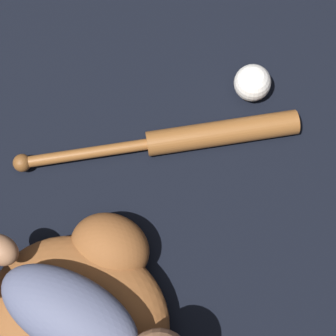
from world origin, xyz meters
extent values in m
plane|color=black|center=(0.00, 0.00, 0.00)|extent=(6.00, 6.00, 0.00)
ellipsoid|color=brown|center=(-0.03, -0.01, 0.05)|extent=(0.33, 0.28, 0.10)
ellipsoid|color=brown|center=(-0.02, 0.11, 0.05)|extent=(0.15, 0.13, 0.10)
ellipsoid|color=#4C516B|center=(-0.03, -0.01, 0.14)|extent=(0.24, 0.15, 0.08)
ellipsoid|color=#936647|center=(-0.17, 0.05, 0.13)|extent=(0.07, 0.06, 0.05)
cylinder|color=brown|center=(0.10, 0.38, 0.02)|extent=(0.27, 0.17, 0.05)
cylinder|color=brown|center=(-0.12, 0.26, 0.02)|extent=(0.22, 0.12, 0.02)
sphere|color=brown|center=(-0.23, 0.21, 0.02)|extent=(0.03, 0.03, 0.03)
sphere|color=white|center=(0.13, 0.49, 0.04)|extent=(0.07, 0.07, 0.07)
camera|label=1|loc=(0.12, -0.01, 1.00)|focal=60.00mm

